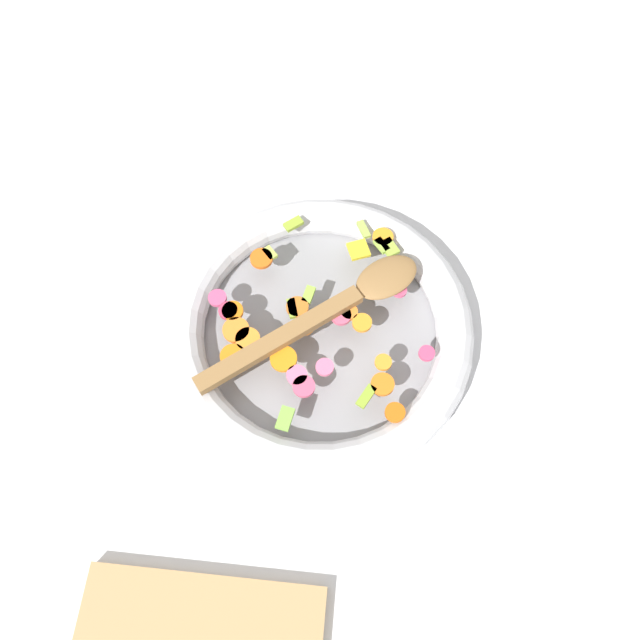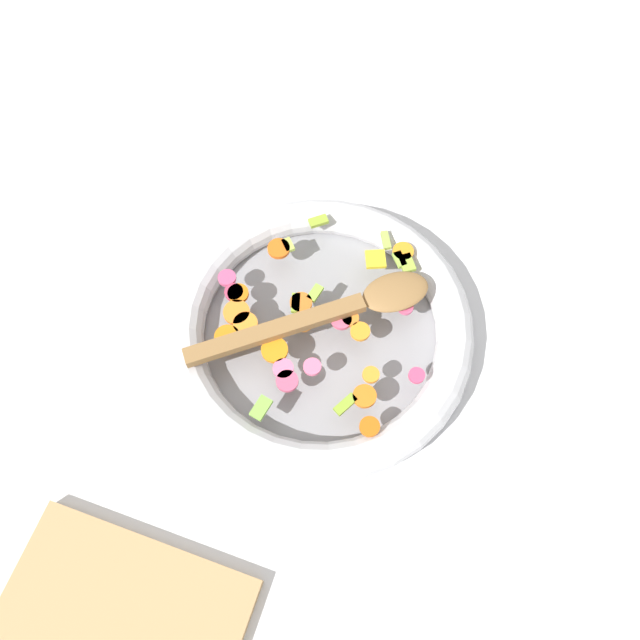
# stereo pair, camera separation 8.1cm
# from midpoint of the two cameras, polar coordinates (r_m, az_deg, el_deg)

# --- Properties ---
(ground_plane) EXTENTS (4.00, 4.00, 0.00)m
(ground_plane) POSITION_cam_midpoint_polar(r_m,az_deg,el_deg) (0.85, -2.70, -1.73)
(ground_plane) COLOR silver
(skillet) EXTENTS (0.41, 0.41, 0.05)m
(skillet) POSITION_cam_midpoint_polar(r_m,az_deg,el_deg) (0.83, -2.76, -1.12)
(skillet) COLOR gray
(skillet) RESTS_ON ground_plane
(chopped_vegetables) EXTENTS (0.31, 0.31, 0.01)m
(chopped_vegetables) POSITION_cam_midpoint_polar(r_m,az_deg,el_deg) (0.80, -3.92, -0.47)
(chopped_vegetables) COLOR orange
(chopped_vegetables) RESTS_ON skillet
(wooden_spoon) EXTENTS (0.28, 0.23, 0.01)m
(wooden_spoon) POSITION_cam_midpoint_polar(r_m,az_deg,el_deg) (0.80, -1.61, 0.83)
(wooden_spoon) COLOR olive
(wooden_spoon) RESTS_ON chopped_vegetables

